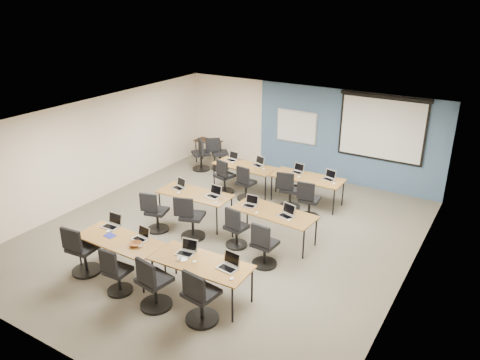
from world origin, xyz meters
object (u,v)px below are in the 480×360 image
Objects in this scene: training_table_front_right at (201,264)px; laptop_6 at (250,203)px; task_chair_5 at (191,221)px; laptop_8 at (232,158)px; laptop_1 at (141,236)px; task_chair_1 at (116,275)px; task_chair_7 at (264,248)px; laptop_11 at (329,177)px; laptop_10 at (298,170)px; task_chair_0 at (82,254)px; training_table_back_left at (245,167)px; training_table_mid_right at (274,214)px; projector_screen at (382,125)px; training_table_back_right at (307,179)px; laptop_0 at (112,223)px; utility_table at (208,144)px; laptop_3 at (229,264)px; task_chair_8 at (224,179)px; task_chair_4 at (155,215)px; task_chair_3 at (200,300)px; task_chair_2 at (153,287)px; laptop_9 at (259,163)px; spare_chair_b at (201,157)px; training_table_front_left at (120,241)px; task_chair_11 at (308,203)px; laptop_5 at (214,194)px; task_chair_10 at (289,193)px; laptop_2 at (187,250)px; laptop_7 at (287,213)px; training_table_mid_left at (195,195)px; task_chair_6 at (236,231)px; spare_chair_a at (218,156)px; whiteboard at (297,127)px; task_chair_9 at (245,186)px.

training_table_front_right is 6.21× the size of laptop_6.
task_chair_5 is 3.32m from laptop_8.
laptop_1 and task_chair_1 have the same top height.
task_chair_7 reaches higher than laptop_11.
task_chair_7 is 3.58m from laptop_10.
task_chair_0 is 3.49× the size of laptop_1.
task_chair_0 is (-0.58, -5.25, -0.25)m from training_table_back_left.
laptop_11 is (0.33, 2.42, 0.10)m from training_table_mid_right.
training_table_back_right is (-1.28, -1.84, -1.20)m from projector_screen.
laptop_0 reaches higher than training_table_back_right.
laptop_0 reaches higher than task_chair_1.
utility_table reaches higher than training_table_mid_right.
laptop_3 is at bearing 10.02° from training_table_front_right.
laptop_10 is (1.85, 0.77, 0.38)m from task_chair_8.
projector_screen is at bearing 73.74° from laptop_1.
task_chair_4 is at bearing -68.94° from utility_table.
task_chair_2 is at bearing -166.07° from task_chair_3.
laptop_0 is at bearing -107.58° from laptop_11.
laptop_9 is 0.31× the size of spare_chair_b.
task_chair_4 is 4.00m from laptop_10.
training_table_back_right is (1.80, 4.91, 0.00)m from training_table_front_left.
task_chair_4 reaches higher than task_chair_1.
training_table_mid_right is 5.44m from utility_table.
task_chair_1 is at bearing -104.60° from training_table_back_right.
training_table_back_left is 1.77× the size of task_chair_11.
utility_table is at bearing 98.07° from task_chair_0.
task_chair_8 is at bearing 167.47° from task_chair_11.
training_table_mid_right is at bearing 44.29° from task_chair_0.
training_table_mid_right is 5.95× the size of laptop_8.
laptop_5 is (0.97, 1.01, 0.38)m from task_chair_4.
training_table_back_right is 2.36m from laptop_8.
task_chair_0 is 5.26m from task_chair_10.
laptop_2 reaches higher than task_chair_1.
laptop_11 is (2.37, 0.25, 0.10)m from training_table_back_left.
laptop_10 is at bearing -14.74° from utility_table.
laptop_11 is at bearing 39.94° from task_chair_5.
laptop_7 is (1.02, 3.17, 0.36)m from task_chair_2.
laptop_6 is at bearing -26.79° from task_chair_8.
laptop_9 is at bearing -22.99° from utility_table.
task_chair_6 reaches higher than training_table_mid_left.
task_chair_3 is 7.30m from spare_chair_a.
task_chair_7 is at bearing -69.46° from training_table_mid_right.
whiteboard is at bearing 113.81° from task_chair_11.
task_chair_5 reaches higher than training_table_mid_right.
whiteboard is 4.28× the size of laptop_6.
laptop_6 is 1.75m from task_chair_10.
laptop_2 is 1.04× the size of laptop_8.
utility_table is at bearing 117.42° from training_table_mid_left.
laptop_0 reaches higher than task_chair_4.
task_chair_9 reaches higher than laptop_6.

